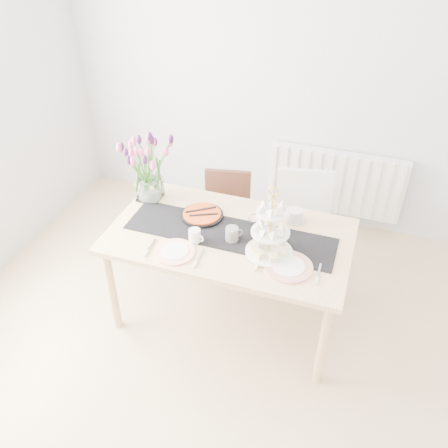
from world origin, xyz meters
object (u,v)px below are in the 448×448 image
(tulip_vase, at_px, (146,159))
(mug_grey, at_px, (232,234))
(cake_stand, at_px, (270,238))
(radiator, at_px, (335,182))
(tart_tin, at_px, (202,215))
(plate_right, at_px, (288,267))
(chair_brown, at_px, (226,211))
(cream_jug, at_px, (295,216))
(plate_left, at_px, (175,252))
(chair_white, at_px, (302,218))
(mug_white, at_px, (195,236))
(teapot, at_px, (266,218))
(dining_table, at_px, (230,243))

(tulip_vase, bearing_deg, mug_grey, -21.30)
(mug_grey, bearing_deg, tulip_vase, 120.97)
(cake_stand, bearing_deg, radiator, 81.00)
(tart_tin, distance_m, plate_right, 0.76)
(tulip_vase, height_order, cake_stand, tulip_vase)
(chair_brown, bearing_deg, mug_grey, -80.25)
(mug_grey, bearing_deg, cream_jug, 6.31)
(radiator, distance_m, plate_left, 1.90)
(plate_left, distance_m, plate_right, 0.72)
(tart_tin, relative_size, plate_right, 0.99)
(chair_white, xyz_separation_m, tart_tin, (-0.62, -0.54, 0.26))
(cream_jug, bearing_deg, mug_white, -125.43)
(radiator, distance_m, cream_jug, 1.18)
(radiator, xyz_separation_m, mug_grey, (-0.50, -1.45, 0.35))
(teapot, xyz_separation_m, mug_white, (-0.39, -0.31, -0.03))
(cake_stand, bearing_deg, chair_white, 84.09)
(cake_stand, xyz_separation_m, teapot, (-0.10, 0.27, -0.05))
(tulip_vase, bearing_deg, radiator, 43.76)
(cake_stand, relative_size, teapot, 1.90)
(cream_jug, height_order, mug_grey, same)
(plate_left, bearing_deg, mug_grey, 37.73)
(dining_table, bearing_deg, radiator, 69.04)
(chair_white, height_order, teapot, teapot)
(mug_grey, relative_size, plate_left, 0.39)
(mug_grey, xyz_separation_m, plate_right, (0.41, -0.14, -0.04))
(chair_white, distance_m, plate_left, 1.18)
(tulip_vase, bearing_deg, cream_jug, 2.77)
(radiator, distance_m, teapot, 1.33)
(radiator, height_order, tart_tin, tart_tin)
(mug_grey, bearing_deg, plate_right, -56.71)
(cream_jug, bearing_deg, cake_stand, -84.47)
(dining_table, xyz_separation_m, tulip_vase, (-0.69, 0.22, 0.40))
(cream_jug, distance_m, mug_grey, 0.48)
(chair_brown, height_order, tart_tin, tart_tin)
(cake_stand, bearing_deg, plate_right, -32.26)
(plate_left, bearing_deg, chair_white, 56.15)
(chair_brown, xyz_separation_m, tart_tin, (0.01, -0.56, 0.33))
(chair_brown, bearing_deg, cream_jug, -44.00)
(cream_jug, distance_m, plate_right, 0.48)
(chair_white, xyz_separation_m, plate_right, (0.07, -0.87, 0.25))
(tart_tin, height_order, mug_white, mug_white)
(radiator, relative_size, plate_left, 4.58)
(radiator, xyz_separation_m, tart_tin, (-0.78, -1.27, 0.32))
(tart_tin, relative_size, mug_grey, 2.92)
(tulip_vase, distance_m, plate_right, 1.25)
(tart_tin, height_order, mug_grey, mug_grey)
(dining_table, relative_size, cake_stand, 3.64)
(chair_brown, bearing_deg, plate_left, -102.45)
(cake_stand, height_order, mug_grey, cake_stand)
(chair_white, height_order, cream_jug, chair_white)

